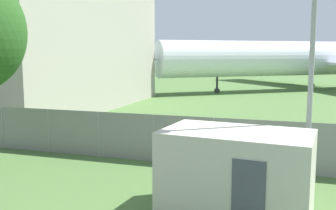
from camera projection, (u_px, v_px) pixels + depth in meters
perimeter_fence at (153, 138)px, 16.37m from camera, size 56.07×0.07×2.00m
airplane at (317, 59)px, 47.96m from camera, size 41.51×35.07×11.96m
portable_cabin at (236, 173)px, 10.96m from camera, size 4.27×2.78×2.40m
light_mast at (314, 17)px, 11.68m from camera, size 0.44×0.44×9.36m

